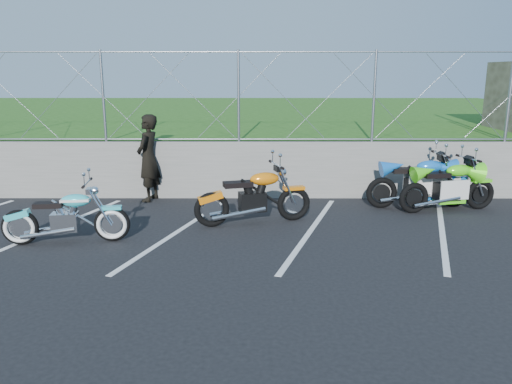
{
  "coord_description": "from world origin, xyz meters",
  "views": [
    {
      "loc": [
        1.41,
        -7.72,
        2.81
      ],
      "look_at": [
        1.39,
        1.3,
        0.65
      ],
      "focal_mm": 35.0,
      "sensor_mm": 36.0,
      "label": 1
    }
  ],
  "objects_px": {
    "sportbike_blue": "(420,185)",
    "naked_orange": "(255,199)",
    "person_standing": "(148,158)",
    "cruiser_turquoise": "(68,219)",
    "sportbike_green": "(449,189)"
  },
  "relations": [
    {
      "from": "cruiser_turquoise",
      "to": "sportbike_green",
      "type": "distance_m",
      "value": 7.43
    },
    {
      "from": "sportbike_blue",
      "to": "person_standing",
      "type": "height_order",
      "value": "person_standing"
    },
    {
      "from": "naked_orange",
      "to": "sportbike_green",
      "type": "relative_size",
      "value": 1.04
    },
    {
      "from": "cruiser_turquoise",
      "to": "sportbike_green",
      "type": "relative_size",
      "value": 0.98
    },
    {
      "from": "sportbike_green",
      "to": "sportbike_blue",
      "type": "distance_m",
      "value": 0.59
    },
    {
      "from": "sportbike_blue",
      "to": "naked_orange",
      "type": "bearing_deg",
      "value": -164.89
    },
    {
      "from": "sportbike_green",
      "to": "person_standing",
      "type": "distance_m",
      "value": 6.47
    },
    {
      "from": "sportbike_green",
      "to": "person_standing",
      "type": "bearing_deg",
      "value": 160.32
    },
    {
      "from": "cruiser_turquoise",
      "to": "naked_orange",
      "type": "bearing_deg",
      "value": 12.57
    },
    {
      "from": "sportbike_blue",
      "to": "person_standing",
      "type": "xyz_separation_m",
      "value": [
        -5.87,
        0.6,
        0.46
      ]
    },
    {
      "from": "naked_orange",
      "to": "sportbike_green",
      "type": "distance_m",
      "value": 4.11
    },
    {
      "from": "naked_orange",
      "to": "cruiser_turquoise",
      "type": "bearing_deg",
      "value": -175.66
    },
    {
      "from": "cruiser_turquoise",
      "to": "person_standing",
      "type": "xyz_separation_m",
      "value": [
        0.77,
        2.9,
        0.55
      ]
    },
    {
      "from": "cruiser_turquoise",
      "to": "sportbike_blue",
      "type": "bearing_deg",
      "value": 11.87
    },
    {
      "from": "person_standing",
      "to": "cruiser_turquoise",
      "type": "bearing_deg",
      "value": -2.37
    }
  ]
}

